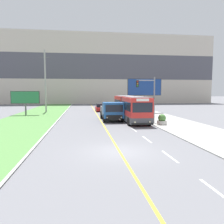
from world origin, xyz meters
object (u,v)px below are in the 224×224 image
Objects in this scene: billboard_small at (25,98)px; planter_round_second at (150,115)px; car_distant at (100,108)px; dump_truck at (112,112)px; utility_pole_far at (45,81)px; planter_round_third at (140,112)px; traffic_light_mast at (149,94)px; city_bus at (130,108)px; billboard_large at (144,88)px; planter_round_near at (162,120)px.

billboard_small is 20.01m from planter_round_second.
dump_truck is at bearing -88.43° from car_distant.
utility_pole_far reaches higher than car_distant.
utility_pole_far is 18.50m from planter_round_third.
dump_truck is at bearing 144.16° from traffic_light_mast.
traffic_light_mast reaches higher than dump_truck.
billboard_small is at bearing -156.24° from car_distant.
planter_round_second is at bearing -1.23° from city_bus.
billboard_small is (-20.00, -1.09, -1.69)m from billboard_large.
car_distant is 13.82m from billboard_small.
dump_truck is 6.75m from planter_round_near.
planter_round_third is at bearing 81.83° from traffic_light_mast.
billboard_small reaches higher than planter_round_second.
billboard_small is at bearing 145.76° from dump_truck.
planter_round_third is (5.58, -8.75, -0.10)m from car_distant.
billboard_large is 14.88m from planter_round_near.
city_bus is 2.90× the size of car_distant.
dump_truck is at bearing -52.70° from utility_pole_far.
dump_truck is at bearing 139.47° from planter_round_near.
car_distant is at bearing 112.31° from planter_round_second.
car_distant is 0.70× the size of billboard_large.
city_bus is 5.67m from planter_round_third.
dump_truck is at bearing -125.73° from billboard_large.
billboard_small is (-16.88, 11.66, -0.75)m from traffic_light_mast.
city_bus is at bearing 112.41° from traffic_light_mast.
dump_truck is 7.62m from planter_round_third.
utility_pole_far reaches higher than planter_round_second.
dump_truck reaches higher than car_distant.
utility_pole_far is 18.11m from billboard_large.
planter_round_third is (18.09, -3.24, -2.18)m from billboard_small.
planter_round_second is at bearing -24.32° from billboard_small.
utility_pole_far is 1.86× the size of billboard_large.
city_bus is 10.71× the size of planter_round_third.
car_distant is at bearing 122.55° from planter_round_third.
utility_pole_far is at bearing 139.97° from planter_round_second.
planter_round_near is 4.95m from planter_round_second.
car_distant is 3.61× the size of planter_round_second.
billboard_small is at bearing 169.84° from planter_round_third.
utility_pole_far is 24.54m from planter_round_near.
planter_round_second is (18.13, -8.19, -2.17)m from billboard_small.
dump_truck is (-2.53, -0.64, -0.40)m from city_bus.
city_bus reaches higher than car_distant.
utility_pole_far is 6.32m from billboard_small.
billboard_large reaches higher than city_bus.
city_bus is at bearing 117.22° from planter_round_near.
billboard_small reaches higher than planter_round_near.
traffic_light_mast is 1.23× the size of billboard_small.
traffic_light_mast reaches higher than planter_round_near.
planter_round_near is (-1.99, -14.23, -3.86)m from billboard_large.
traffic_light_mast is at bearing -67.59° from city_bus.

